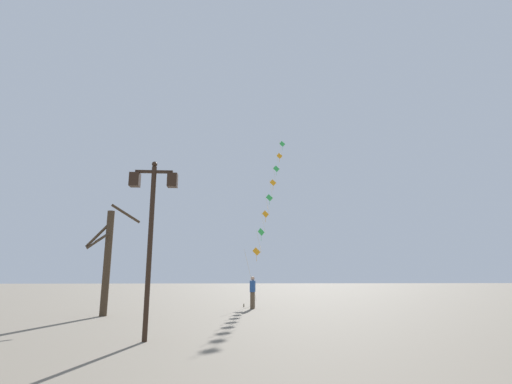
{
  "coord_description": "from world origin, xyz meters",
  "views": [
    {
      "loc": [
        0.11,
        -1.66,
        1.7
      ],
      "look_at": [
        1.53,
        20.28,
        6.5
      ],
      "focal_mm": 27.24,
      "sensor_mm": 36.0,
      "label": 1
    }
  ],
  "objects": [
    {
      "name": "ground_plane",
      "position": [
        0.0,
        20.0,
        0.0
      ],
      "size": [
        160.0,
        160.0,
        0.0
      ],
      "primitive_type": "plane",
      "color": "#756B5B"
    },
    {
      "name": "twin_lantern_lamp_post",
      "position": [
        -2.15,
        9.43,
        3.45
      ],
      "size": [
        1.36,
        0.28,
        5.0
      ],
      "color": "black",
      "rests_on": "ground_plane"
    },
    {
      "name": "kite_train",
      "position": [
        2.89,
        26.11,
        7.32
      ],
      "size": [
        3.78,
        8.47,
        13.08
      ],
      "color": "brown",
      "rests_on": "ground_plane"
    },
    {
      "name": "kite_flyer",
      "position": [
        1.34,
        20.07,
        0.9
      ],
      "size": [
        0.33,
        0.63,
        1.71
      ],
      "rotation": [
        0.0,
        0.0,
        1.3
      ],
      "color": "brown",
      "rests_on": "ground_plane"
    },
    {
      "name": "bare_tree",
      "position": [
        -5.45,
        16.51,
        2.53
      ],
      "size": [
        2.2,
        1.91,
        5.02
      ],
      "color": "#423323",
      "rests_on": "ground_plane"
    }
  ]
}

